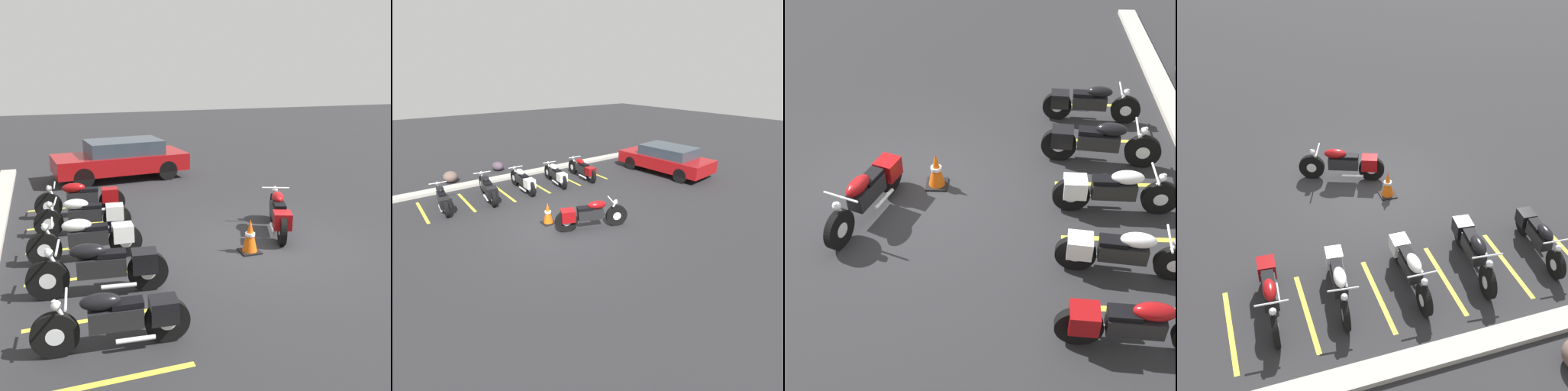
% 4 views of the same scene
% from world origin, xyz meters
% --- Properties ---
extents(ground, '(60.00, 60.00, 0.00)m').
position_xyz_m(ground, '(0.00, 0.00, 0.00)').
color(ground, '#262628').
extents(motorcycle_maroon_featured, '(2.14, 1.04, 0.89)m').
position_xyz_m(motorcycle_maroon_featured, '(0.56, -0.49, 0.47)').
color(motorcycle_maroon_featured, black).
rests_on(motorcycle_maroon_featured, ground).
extents(parked_bike_0, '(0.59, 2.09, 0.82)m').
position_xyz_m(parked_bike_0, '(-2.65, 3.58, 0.44)').
color(parked_bike_0, black).
rests_on(parked_bike_0, ground).
extents(parked_bike_1, '(0.68, 2.28, 0.90)m').
position_xyz_m(parked_bike_1, '(-1.08, 3.55, 0.48)').
color(parked_bike_1, black).
rests_on(parked_bike_1, ground).
extents(parked_bike_2, '(0.61, 2.18, 0.86)m').
position_xyz_m(parked_bike_2, '(0.38, 3.62, 0.46)').
color(parked_bike_2, black).
rests_on(parked_bike_2, ground).
extents(parked_bike_3, '(0.63, 2.11, 0.83)m').
position_xyz_m(parked_bike_3, '(1.86, 3.54, 0.44)').
color(parked_bike_3, black).
rests_on(parked_bike_3, ground).
extents(parked_bike_4, '(0.62, 2.20, 0.87)m').
position_xyz_m(parked_bike_4, '(3.21, 3.47, 0.46)').
color(parked_bike_4, black).
rests_on(parked_bike_4, ground).
extents(car_red, '(2.22, 4.46, 1.29)m').
position_xyz_m(car_red, '(6.93, 1.92, 0.68)').
color(car_red, black).
rests_on(car_red, ground).
extents(concrete_curb, '(18.00, 0.50, 0.12)m').
position_xyz_m(concrete_curb, '(0.00, 5.58, 0.06)').
color(concrete_curb, '#A8A399').
rests_on(concrete_curb, ground).
extents(landscape_rock_1, '(0.83, 0.85, 0.49)m').
position_xyz_m(landscape_rock_1, '(-1.71, 6.49, 0.25)').
color(landscape_rock_1, brown).
rests_on(landscape_rock_1, ground).
extents(landscape_rock_2, '(0.69, 0.75, 0.42)m').
position_xyz_m(landscape_rock_2, '(0.60, 6.97, 0.21)').
color(landscape_rock_2, '#483A47').
rests_on(landscape_rock_2, ground).
extents(traffic_cone, '(0.40, 0.40, 0.70)m').
position_xyz_m(traffic_cone, '(-0.23, 0.57, 0.33)').
color(traffic_cone, black).
rests_on(traffic_cone, ground).
extents(stall_line_0, '(0.10, 2.10, 0.00)m').
position_xyz_m(stall_line_0, '(-3.31, 3.83, 0.00)').
color(stall_line_0, gold).
rests_on(stall_line_0, ground).
extents(stall_line_1, '(0.10, 2.10, 0.00)m').
position_xyz_m(stall_line_1, '(-1.84, 3.83, 0.00)').
color(stall_line_1, gold).
rests_on(stall_line_1, ground).
extents(stall_line_2, '(0.10, 2.10, 0.00)m').
position_xyz_m(stall_line_2, '(-0.36, 3.83, 0.00)').
color(stall_line_2, gold).
rests_on(stall_line_2, ground).
extents(stall_line_3, '(0.10, 2.10, 0.00)m').
position_xyz_m(stall_line_3, '(1.11, 3.83, 0.00)').
color(stall_line_3, gold).
rests_on(stall_line_3, ground).
extents(stall_line_4, '(0.10, 2.10, 0.00)m').
position_xyz_m(stall_line_4, '(2.59, 3.83, 0.00)').
color(stall_line_4, gold).
rests_on(stall_line_4, ground).
extents(stall_line_5, '(0.10, 2.10, 0.00)m').
position_xyz_m(stall_line_5, '(4.06, 3.83, 0.00)').
color(stall_line_5, gold).
rests_on(stall_line_5, ground).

